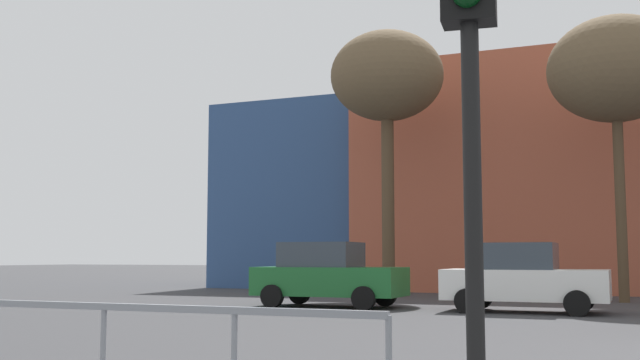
# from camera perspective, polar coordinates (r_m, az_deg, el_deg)

# --- Properties ---
(building_backdrop) EXTENTS (36.09, 12.99, 11.64)m
(building_backdrop) POSITION_cam_1_polar(r_m,az_deg,el_deg) (36.31, 22.05, -0.26)
(building_backdrop) COLOR #B2563D
(building_backdrop) RESTS_ON ground_plane
(parked_car_0) EXTENTS (4.26, 2.09, 1.85)m
(parked_car_0) POSITION_cam_1_polar(r_m,az_deg,el_deg) (21.85, 0.56, -7.16)
(parked_car_0) COLOR #1E662D
(parked_car_0) RESTS_ON ground_plane
(parked_car_1) EXTENTS (4.14, 2.03, 1.79)m
(parked_car_1) POSITION_cam_1_polar(r_m,az_deg,el_deg) (20.41, 15.04, -7.14)
(parked_car_1) COLOR white
(parked_car_1) RESTS_ON ground_plane
(traffic_light_near_left) EXTENTS (0.39, 0.38, 3.88)m
(traffic_light_near_left) POSITION_cam_1_polar(r_m,az_deg,el_deg) (5.20, 11.22, 10.21)
(traffic_light_near_left) COLOR black
(traffic_light_near_left) RESTS_ON ground_plane
(bare_tree_1) EXTENTS (4.30, 4.30, 9.20)m
(bare_tree_1) POSITION_cam_1_polar(r_m,az_deg,el_deg) (26.44, 21.41, 7.71)
(bare_tree_1) COLOR brown
(bare_tree_1) RESTS_ON ground_plane
(bare_tree_2) EXTENTS (4.17, 4.17, 9.76)m
(bare_tree_2) POSITION_cam_1_polar(r_m,az_deg,el_deg) (28.23, 5.08, 7.62)
(bare_tree_2) COLOR brown
(bare_tree_2) RESTS_ON ground_plane
(pedestrian_railing) EXTENTS (5.23, 0.06, 1.03)m
(pedestrian_railing) POSITION_cam_1_polar(r_m,az_deg,el_deg) (6.94, -16.03, -10.82)
(pedestrian_railing) COLOR gray
(pedestrian_railing) RESTS_ON ground_plane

